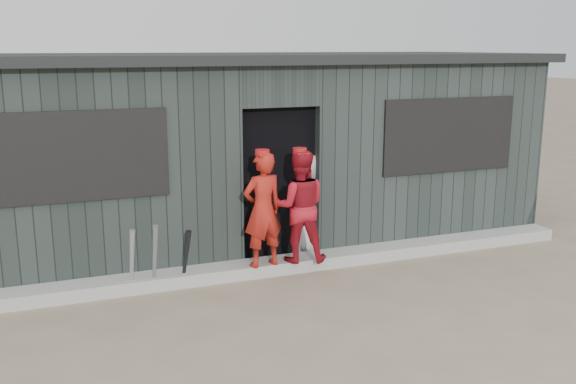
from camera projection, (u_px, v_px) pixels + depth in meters
name	position (u px, v px, depth m)	size (l,w,h in m)	color
ground	(353.00, 328.00, 6.33)	(80.00, 80.00, 0.00)	#72624E
curb	(287.00, 264.00, 7.97)	(8.00, 0.36, 0.15)	gray
bat_left	(132.00, 261.00, 7.15)	(0.07, 0.07, 0.76)	#97979F
bat_mid	(155.00, 258.00, 7.18)	(0.07, 0.07, 0.84)	gray
bat_right	(186.00, 258.00, 7.37)	(0.07, 0.07, 0.70)	black
player_red_left	(263.00, 210.00, 7.54)	(0.50, 0.33, 1.38)	maroon
player_red_right	(299.00, 206.00, 7.73)	(0.67, 0.52, 1.37)	maroon
player_grey_back	(308.00, 204.00, 8.41)	(0.69, 0.45, 1.40)	#B3B3B3
dugout	(246.00, 148.00, 9.23)	(8.30, 3.30, 2.62)	black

